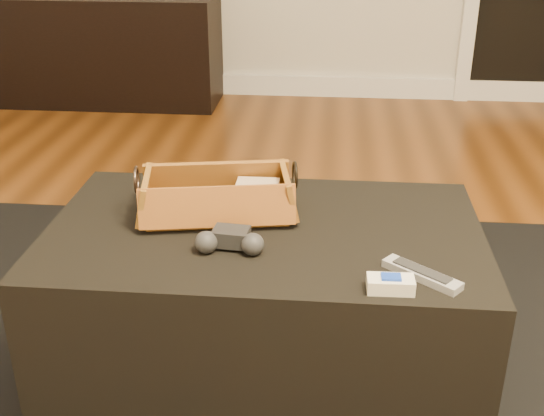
# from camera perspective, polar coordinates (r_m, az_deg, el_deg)

# --- Properties ---
(floor) EXTENTS (5.00, 5.50, 0.01)m
(floor) POSITION_cam_1_polar(r_m,az_deg,el_deg) (1.74, 0.87, -15.93)
(floor) COLOR brown
(floor) RESTS_ON ground
(baseboard) EXTENTS (5.00, 0.04, 0.12)m
(baseboard) POSITION_cam_1_polar(r_m,az_deg,el_deg) (4.18, 3.81, 10.14)
(baseboard) COLOR white
(baseboard) RESTS_ON floor
(media_cabinet) EXTENTS (1.54, 0.45, 0.60)m
(media_cabinet) POSITION_cam_1_polar(r_m,az_deg,el_deg) (4.16, -15.44, 12.67)
(media_cabinet) COLOR black
(media_cabinet) RESTS_ON floor
(area_rug) EXTENTS (2.60, 2.00, 0.01)m
(area_rug) POSITION_cam_1_polar(r_m,az_deg,el_deg) (1.76, -0.76, -14.86)
(area_rug) COLOR black
(area_rug) RESTS_ON floor
(ottoman) EXTENTS (1.00, 0.60, 0.42)m
(ottoman) POSITION_cam_1_polar(r_m,az_deg,el_deg) (1.67, -0.63, -8.08)
(ottoman) COLOR black
(ottoman) RESTS_ON area_rug
(tv_remote) EXTENTS (0.20, 0.10, 0.02)m
(tv_remote) POSITION_cam_1_polar(r_m,az_deg,el_deg) (1.61, -5.24, -0.07)
(tv_remote) COLOR black
(tv_remote) RESTS_ON wicker_basket
(cloth_bundle) EXTENTS (0.10, 0.07, 0.06)m
(cloth_bundle) POSITION_cam_1_polar(r_m,az_deg,el_deg) (1.64, -1.20, 1.25)
(cloth_bundle) COLOR tan
(cloth_bundle) RESTS_ON wicker_basket
(wicker_basket) EXTENTS (0.40, 0.25, 0.13)m
(wicker_basket) POSITION_cam_1_polar(r_m,az_deg,el_deg) (1.62, -4.60, 0.82)
(wicker_basket) COLOR #8F5F20
(wicker_basket) RESTS_ON ottoman
(game_controller) EXTENTS (0.15, 0.08, 0.05)m
(game_controller) POSITION_cam_1_polar(r_m,az_deg,el_deg) (1.46, -3.53, -2.74)
(game_controller) COLOR black
(game_controller) RESTS_ON ottoman
(silver_remote) EXTENTS (0.15, 0.14, 0.02)m
(silver_remote) POSITION_cam_1_polar(r_m,az_deg,el_deg) (1.40, 12.42, -5.42)
(silver_remote) COLOR #ABACB3
(silver_remote) RESTS_ON ottoman
(cream_gadget) EXTENTS (0.09, 0.05, 0.03)m
(cream_gadget) POSITION_cam_1_polar(r_m,az_deg,el_deg) (1.34, 9.89, -6.28)
(cream_gadget) COLOR white
(cream_gadget) RESTS_ON ottoman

